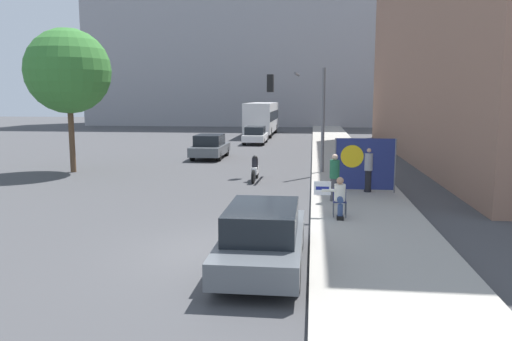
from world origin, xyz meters
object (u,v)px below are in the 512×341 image
traffic_light_pole (302,102)px  city_bus_on_road (262,117)px  parked_car_curbside (263,236)px  pedestrian_behind (368,169)px  car_on_road_midblock (255,135)px  protest_banner (364,164)px  seated_protester (339,196)px  street_tree_near_curb (68,71)px  jogger_on_sidewalk (334,177)px  car_on_road_nearest (210,147)px  motorcycle_on_road (255,170)px

traffic_light_pole → city_bus_on_road: size_ratio=0.47×
traffic_light_pole → parked_car_curbside: 13.88m
pedestrian_behind → car_on_road_midblock: pedestrian_behind is taller
protest_banner → car_on_road_midblock: size_ratio=0.55×
seated_protester → traffic_light_pole: bearing=120.3°
city_bus_on_road → street_tree_near_curb: street_tree_near_curb is taller
pedestrian_behind → parked_car_curbside: bearing=152.8°
car_on_road_midblock → city_bus_on_road: city_bus_on_road is taller
protest_banner → traffic_light_pole: 6.16m
jogger_on_sidewalk → car_on_road_nearest: 14.75m
traffic_light_pole → city_bus_on_road: bearing=100.2°
protest_banner → city_bus_on_road: bearing=103.1°
jogger_on_sidewalk → city_bus_on_road: city_bus_on_road is taller
seated_protester → parked_car_curbside: parked_car_curbside is taller
seated_protester → car_on_road_nearest: size_ratio=0.28×
car_on_road_nearest → street_tree_near_curb: size_ratio=0.60×
protest_banner → city_bus_on_road: (-6.98, 29.93, 0.59)m
traffic_light_pole → motorcycle_on_road: bearing=-135.2°
city_bus_on_road → protest_banner: bearing=-76.9°
city_bus_on_road → street_tree_near_curb: bearing=-105.7°
seated_protester → car_on_road_nearest: bearing=137.0°
pedestrian_behind → city_bus_on_road: size_ratio=0.16×
seated_protester → jogger_on_sidewalk: (-0.05, 2.32, 0.19)m
seated_protester → jogger_on_sidewalk: bearing=113.0°
traffic_light_pole → car_on_road_midblock: traffic_light_pole is taller
seated_protester → city_bus_on_road: 34.55m
protest_banner → traffic_light_pole: bearing=116.2°
pedestrian_behind → traffic_light_pole: size_ratio=0.34×
parked_car_curbside → jogger_on_sidewalk: bearing=74.6°
parked_car_curbside → motorcycle_on_road: 11.67m
jogger_on_sidewalk → seated_protester: bearing=83.4°
parked_car_curbside → car_on_road_midblock: 29.70m
traffic_light_pole → street_tree_near_curb: street_tree_near_curb is taller
seated_protester → motorcycle_on_road: 8.00m
jogger_on_sidewalk → protest_banner: size_ratio=0.72×
car_on_road_nearest → traffic_light_pole: bearing=-46.1°
motorcycle_on_road → jogger_on_sidewalk: bearing=-55.7°
traffic_light_pole → car_on_road_nearest: size_ratio=1.17×
protest_banner → motorcycle_on_road: (-4.55, 3.12, -0.74)m
seated_protester → parked_car_curbside: 4.73m
car_on_road_nearest → car_on_road_midblock: 10.05m
seated_protester → traffic_light_pole: 9.73m
traffic_light_pole → parked_car_curbside: bearing=-92.1°
car_on_road_midblock → pedestrian_behind: bearing=-72.1°
pedestrian_behind → protest_banner: protest_banner is taller
protest_banner → car_on_road_nearest: 13.89m
jogger_on_sidewalk → protest_banner: (1.20, 1.79, 0.25)m
jogger_on_sidewalk → car_on_road_midblock: size_ratio=0.40×
pedestrian_behind → protest_banner: size_ratio=0.75×
seated_protester → traffic_light_pole: (-1.38, 9.24, 2.72)m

